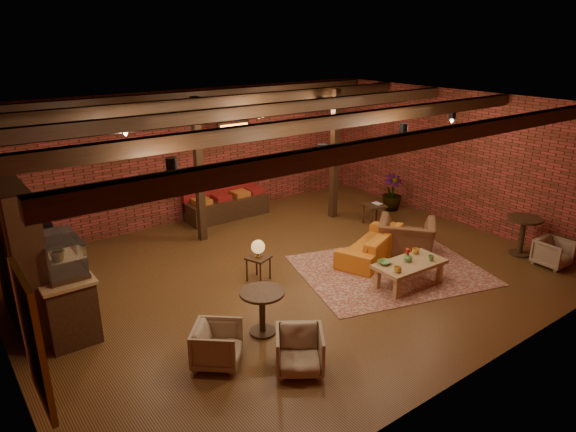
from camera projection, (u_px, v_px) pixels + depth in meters
floor at (292, 273)px, 10.08m from camera, size 10.00×10.00×0.00m
ceiling at (293, 108)px, 9.00m from camera, size 10.00×8.00×0.02m
wall_back at (194, 156)px, 12.56m from camera, size 10.00×0.02×3.20m
wall_front at (482, 270)px, 6.51m from camera, size 10.00×0.02×3.20m
wall_right at (458, 158)px, 12.34m from camera, size 0.02×8.00×3.20m
ceiling_beams at (293, 115)px, 9.04m from camera, size 9.80×6.40×0.22m
ceiling_pipe at (245, 117)px, 10.32m from camera, size 9.60×0.12×0.12m
post_left at (199, 171)px, 11.17m from camera, size 0.16×0.16×3.20m
post_right at (334, 155)px, 12.62m from camera, size 0.16×0.16×3.20m
service_counter at (53, 273)px, 8.26m from camera, size 0.80×2.50×1.60m
plant_counter at (52, 243)px, 8.33m from camera, size 0.35×0.39×0.30m
shelving_hutch at (20, 254)px, 7.98m from camera, size 0.52×2.00×2.40m
chalkboard_menu at (34, 340)px, 5.03m from camera, size 0.08×0.96×1.46m
banquette at (227, 199)px, 12.93m from camera, size 2.10×0.70×1.00m
service_sign at (233, 128)px, 11.96m from camera, size 0.86×0.06×0.30m
ceiling_spotlights at (293, 127)px, 9.11m from camera, size 6.40×4.40×0.28m
rug at (390, 270)px, 10.16m from camera, size 4.11×3.56×0.01m
sofa at (372, 243)px, 10.70m from camera, size 2.17×1.49×0.59m
coffee_table at (409, 265)px, 9.43m from camera, size 1.38×0.73×0.72m
side_table_lamp at (258, 250)px, 9.57m from camera, size 0.50×0.50×0.82m
round_table_left at (262, 305)px, 7.90m from camera, size 0.69×0.69×0.72m
armchair_a at (217, 343)px, 7.21m from camera, size 0.88×0.88×0.66m
armchair_b at (299, 349)px, 7.07m from camera, size 0.88×0.87×0.67m
armchair_right at (407, 231)px, 10.80m from camera, size 1.29×1.34×0.99m
side_table_book at (375, 206)px, 12.43m from camera, size 0.56×0.56×0.54m
round_table_right at (523, 230)px, 10.72m from camera, size 0.71×0.71×0.83m
armchair_far at (553, 251)px, 10.28m from camera, size 0.60×0.57×0.62m
plant_tall at (395, 157)px, 13.18m from camera, size 2.00×2.00×2.85m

